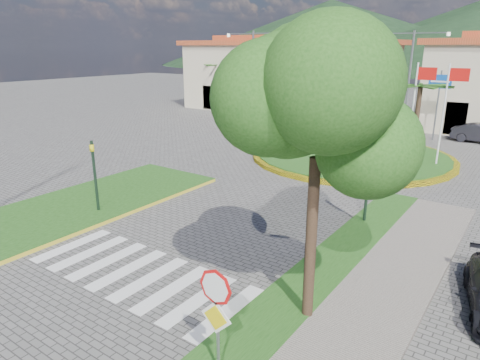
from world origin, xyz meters
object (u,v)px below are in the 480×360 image
Objects in this scene: stop_sign at (216,307)px; white_van at (309,116)px; roundabout_island at (351,155)px; deciduous_tree at (317,124)px; car_dark_a at (344,115)px.

stop_sign reaches higher than white_van.
roundabout_island is 1.87× the size of deciduous_tree.
roundabout_island reaches higher than car_dark_a.
deciduous_tree is (5.50, -17.00, 5.00)m from roundabout_island.
deciduous_tree is at bearing -152.23° from white_van.
stop_sign is 4.59m from deciduous_tree.
white_van is 1.18× the size of car_dark_a.
roundabout_island is 13.21m from white_van.
white_van is 3.40m from car_dark_a.
roundabout_island is at bearing 103.73° from stop_sign.
white_van is at bearing 113.31° from stop_sign.
roundabout_island is at bearing -140.44° from white_van.
white_van is (-13.09, 30.39, -1.13)m from stop_sign.
stop_sign is 34.45m from car_dark_a.
deciduous_tree is 1.68× the size of car_dark_a.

